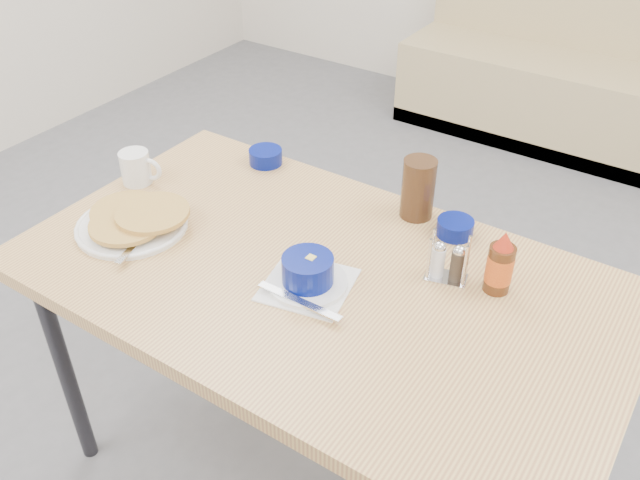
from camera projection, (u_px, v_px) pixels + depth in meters
The scene contains 10 objects.
booth_bench at pixel (590, 79), 3.50m from camera, with size 1.90×0.56×1.22m.
dining_table at pixel (318, 294), 1.59m from camera, with size 1.40×0.80×0.76m.
pancake_plate at pixel (134, 221), 1.69m from camera, with size 0.28×0.28×0.05m.
coffee_mug at pixel (137, 167), 1.85m from camera, with size 0.12×0.08×0.09m.
grits_setting at pixel (308, 274), 1.50m from camera, with size 0.24×0.22×0.08m.
creamer_bowl at pixel (266, 157), 1.95m from camera, with size 0.10×0.10×0.04m.
butter_bowl at pixel (455, 228), 1.66m from camera, with size 0.09×0.09×0.04m.
amber_tumbler at pixel (418, 188), 1.70m from camera, with size 0.08×0.08×0.16m, color #3A2312.
condiment_caddy at pixel (447, 264), 1.51m from camera, with size 0.10×0.08×0.11m.
syrup_bottle at pixel (500, 265), 1.47m from camera, with size 0.06×0.06×0.15m.
Camera 1 is at (0.67, -0.75, 1.74)m, focal length 38.00 mm.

